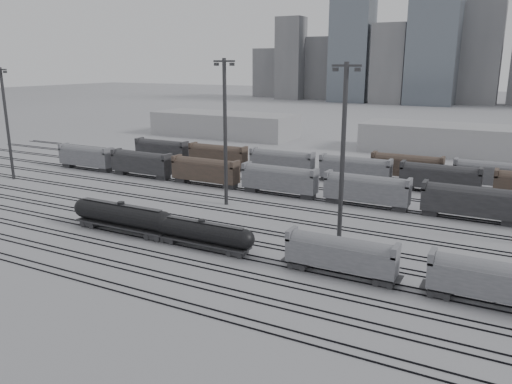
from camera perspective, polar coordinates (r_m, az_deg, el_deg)
The scene contains 15 objects.
ground at distance 65.54m, azimuth -2.26°, elevation -7.59°, with size 900.00×900.00×0.00m, color #B6B7BB.
tracks at distance 80.20m, azimuth 4.04°, elevation -3.36°, with size 220.00×71.50×0.16m.
tank_car_a at distance 77.06m, azimuth -15.08°, elevation -2.61°, with size 18.35×3.06×4.53m.
tank_car_b at distance 68.52m, azimuth -6.18°, elevation -4.62°, with size 15.99×2.67×3.95m.
hopper_car_a at distance 60.09m, azimuth 9.66°, elevation -6.87°, with size 13.37×2.66×4.78m.
hopper_car_b at distance 57.61m, azimuth 25.91°, elevation -9.07°, with size 13.77×2.74×4.92m.
light_mast_a at distance 119.74m, azimuth -26.60°, elevation 7.25°, with size 3.81×0.61×23.83m.
light_mast_b at distance 87.19m, azimuth -3.55°, elevation 7.16°, with size 4.08×0.65×25.48m.
light_mast_c at distance 68.64m, azimuth 9.90°, elevation 4.68°, with size 3.97×0.64×24.84m.
bg_string_near at distance 90.08m, azimuth 12.51°, elevation 0.13°, with size 151.00×3.00×5.60m.
bg_string_mid at distance 103.53m, azimuth 20.26°, elevation 1.42°, with size 151.00×3.00×5.60m.
warehouse_left at distance 174.29m, azimuth -3.66°, elevation 7.69°, with size 50.00×18.00×8.00m, color #A6A6A9.
warehouse_mid at distance 150.26m, azimuth 19.87°, elevation 5.77°, with size 40.00×18.00×8.00m, color #A6A6A9.
skyline at distance 333.13m, azimuth 25.44°, elevation 14.92°, with size 316.00×22.40×95.00m.
crane_left at distance 363.77m, azimuth 19.53°, elevation 18.91°, with size 42.00×1.80×100.00m.
Camera 1 is at (30.70, -52.39, 24.67)m, focal length 35.00 mm.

